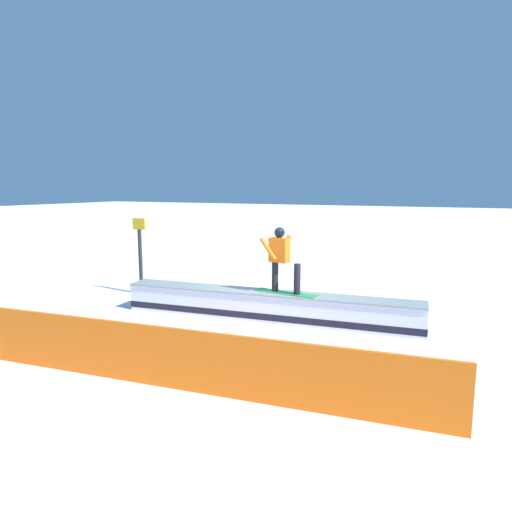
{
  "coord_description": "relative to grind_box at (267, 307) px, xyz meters",
  "views": [
    {
      "loc": [
        -3.83,
        8.53,
        2.86
      ],
      "look_at": [
        -0.21,
        0.98,
        1.56
      ],
      "focal_mm": 31.25,
      "sensor_mm": 36.0,
      "label": 1
    }
  ],
  "objects": [
    {
      "name": "ground_plane",
      "position": [
        0.0,
        0.0,
        -0.29
      ],
      "size": [
        120.0,
        120.0,
        0.0
      ],
      "primitive_type": "plane",
      "color": "white"
    },
    {
      "name": "snowboarder",
      "position": [
        -0.31,
        -0.06,
        1.1
      ],
      "size": [
        1.43,
        0.45,
        1.4
      ],
      "color": "#288F4B",
      "rests_on": "grind_box"
    },
    {
      "name": "safety_fence",
      "position": [
        0.0,
        3.62,
        0.16
      ],
      "size": [
        8.03,
        0.95,
        0.9
      ],
      "primitive_type": "cube",
      "rotation": [
        0.0,
        0.0,
        0.11
      ],
      "color": "orange",
      "rests_on": "ground_plane"
    },
    {
      "name": "trail_marker",
      "position": [
        4.04,
        -0.72,
        0.81
      ],
      "size": [
        0.4,
        0.1,
        2.05
      ],
      "color": "#262628",
      "rests_on": "ground_plane"
    },
    {
      "name": "grind_box",
      "position": [
        0.0,
        0.0,
        0.0
      ],
      "size": [
        6.55,
        1.33,
        0.63
      ],
      "color": "white",
      "rests_on": "ground_plane"
    }
  ]
}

